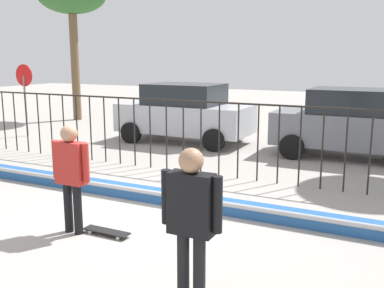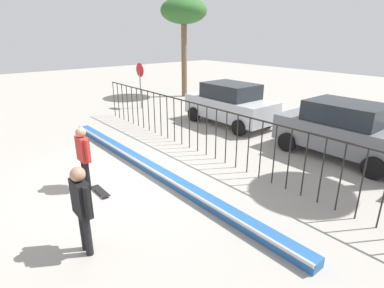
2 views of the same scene
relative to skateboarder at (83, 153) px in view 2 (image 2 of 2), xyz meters
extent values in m
plane|color=#9E9991|center=(0.27, 0.83, -1.04)|extent=(60.00, 60.00, 0.00)
cube|color=#235699|center=(0.27, 1.94, -0.93)|extent=(11.00, 0.36, 0.22)
cylinder|color=#B2B2B7|center=(0.27, 1.76, -0.82)|extent=(11.00, 0.09, 0.09)
cylinder|color=black|center=(-6.73, 4.17, -0.17)|extent=(0.04, 0.04, 1.75)
cylinder|color=black|center=(-6.27, 4.17, -0.17)|extent=(0.04, 0.04, 1.75)
cylinder|color=black|center=(-5.80, 4.17, -0.17)|extent=(0.04, 0.04, 1.75)
cylinder|color=black|center=(-5.33, 4.17, -0.17)|extent=(0.04, 0.04, 1.75)
cylinder|color=black|center=(-4.87, 4.17, -0.17)|extent=(0.04, 0.04, 1.75)
cylinder|color=black|center=(-4.40, 4.17, -0.17)|extent=(0.04, 0.04, 1.75)
cylinder|color=black|center=(-3.93, 4.17, -0.17)|extent=(0.04, 0.04, 1.75)
cylinder|color=black|center=(-3.47, 4.17, -0.17)|extent=(0.04, 0.04, 1.75)
cylinder|color=black|center=(-3.00, 4.17, -0.17)|extent=(0.04, 0.04, 1.75)
cylinder|color=black|center=(-2.53, 4.17, -0.17)|extent=(0.04, 0.04, 1.75)
cylinder|color=black|center=(-2.07, 4.17, -0.17)|extent=(0.04, 0.04, 1.75)
cylinder|color=black|center=(-1.60, 4.17, -0.17)|extent=(0.04, 0.04, 1.75)
cylinder|color=black|center=(-1.13, 4.17, -0.17)|extent=(0.04, 0.04, 1.75)
cylinder|color=black|center=(-0.67, 4.17, -0.17)|extent=(0.04, 0.04, 1.75)
cylinder|color=black|center=(-0.20, 4.17, -0.17)|extent=(0.04, 0.04, 1.75)
cylinder|color=black|center=(0.27, 4.17, -0.17)|extent=(0.04, 0.04, 1.75)
cylinder|color=black|center=(0.73, 4.17, -0.17)|extent=(0.04, 0.04, 1.75)
cylinder|color=black|center=(1.20, 4.17, -0.17)|extent=(0.04, 0.04, 1.75)
cylinder|color=black|center=(1.67, 4.17, -0.17)|extent=(0.04, 0.04, 1.75)
cylinder|color=black|center=(2.13, 4.17, -0.17)|extent=(0.04, 0.04, 1.75)
cylinder|color=black|center=(2.60, 4.17, -0.17)|extent=(0.04, 0.04, 1.75)
cylinder|color=black|center=(3.07, 4.17, -0.17)|extent=(0.04, 0.04, 1.75)
cylinder|color=black|center=(3.53, 4.17, -0.17)|extent=(0.04, 0.04, 1.75)
cylinder|color=black|center=(4.00, 4.17, -0.17)|extent=(0.04, 0.04, 1.75)
cylinder|color=black|center=(4.47, 4.17, -0.17)|extent=(0.04, 0.04, 1.75)
cylinder|color=black|center=(4.93, 4.17, -0.17)|extent=(0.04, 0.04, 1.75)
cylinder|color=black|center=(5.40, 4.17, -0.17)|extent=(0.04, 0.04, 1.75)
cylinder|color=black|center=(5.87, 4.17, -0.17)|extent=(0.04, 0.04, 1.75)
cube|color=black|center=(0.27, 4.17, 0.69)|extent=(14.00, 0.04, 0.04)
cylinder|color=black|center=(-0.10, 0.00, -0.64)|extent=(0.14, 0.14, 0.81)
cylinder|color=black|center=(0.10, 0.00, -0.64)|extent=(0.14, 0.14, 0.81)
cube|color=#B22823|center=(0.00, 0.00, 0.10)|extent=(0.49, 0.21, 0.67)
sphere|color=#A87A5B|center=(0.00, 0.00, 0.56)|extent=(0.26, 0.26, 0.26)
cylinder|color=#B22823|center=(-0.30, 0.00, 0.13)|extent=(0.11, 0.11, 0.60)
cylinder|color=#B22823|center=(0.30, 0.00, 0.13)|extent=(0.11, 0.11, 0.60)
cube|color=black|center=(0.53, 0.15, -0.98)|extent=(0.80, 0.20, 0.02)
cylinder|color=silver|center=(0.80, 0.22, -1.01)|extent=(0.05, 0.03, 0.05)
cylinder|color=silver|center=(0.80, 0.07, -1.01)|extent=(0.05, 0.03, 0.05)
cylinder|color=silver|center=(0.26, 0.22, -1.01)|extent=(0.05, 0.03, 0.05)
cylinder|color=silver|center=(0.26, 0.07, -1.01)|extent=(0.05, 0.03, 0.05)
cylinder|color=black|center=(2.50, -1.03, -0.62)|extent=(0.14, 0.14, 0.84)
cylinder|color=black|center=(2.70, -1.03, -0.62)|extent=(0.14, 0.14, 0.84)
cube|color=black|center=(2.60, -1.03, 0.14)|extent=(0.51, 0.22, 0.69)
sphere|color=#A87A5B|center=(2.60, -1.03, 0.63)|extent=(0.27, 0.27, 0.27)
cylinder|color=black|center=(2.29, -1.03, 0.18)|extent=(0.11, 0.11, 0.62)
cylinder|color=black|center=(2.91, -1.03, 0.18)|extent=(0.11, 0.11, 0.62)
cube|color=#B7BABF|center=(-1.94, 7.62, -0.25)|extent=(4.30, 1.90, 0.90)
cube|color=#1E2328|center=(-1.94, 7.62, 0.53)|extent=(2.37, 1.71, 0.66)
cylinder|color=black|center=(-0.48, 8.57, -0.70)|extent=(0.68, 0.22, 0.68)
cylinder|color=black|center=(-0.48, 6.67, -0.70)|extent=(0.68, 0.22, 0.68)
cylinder|color=black|center=(-3.41, 8.57, -0.70)|extent=(0.68, 0.22, 0.68)
cylinder|color=black|center=(-3.41, 6.67, -0.70)|extent=(0.68, 0.22, 0.68)
cube|color=slate|center=(3.29, 7.63, -0.25)|extent=(4.30, 1.90, 0.90)
cube|color=#1E2328|center=(3.29, 7.63, 0.53)|extent=(2.37, 1.71, 0.66)
cylinder|color=black|center=(4.75, 6.68, -0.70)|extent=(0.68, 0.22, 0.68)
cylinder|color=black|center=(1.83, 8.58, -0.70)|extent=(0.68, 0.22, 0.68)
cylinder|color=black|center=(1.83, 6.68, -0.70)|extent=(0.68, 0.22, 0.68)
cylinder|color=slate|center=(-7.43, 6.14, 0.01)|extent=(0.07, 0.07, 2.10)
cylinder|color=red|center=(-7.43, 6.16, 1.08)|extent=(0.76, 0.02, 0.76)
cylinder|color=brown|center=(-8.64, 10.20, 1.23)|extent=(0.36, 0.36, 4.54)
ellipsoid|color=#2D6028|center=(-8.64, 10.20, 4.29)|extent=(2.89, 2.89, 1.59)
camera|label=1|loc=(4.65, -5.16, 1.72)|focal=41.63mm
camera|label=2|loc=(7.76, -2.64, 3.00)|focal=28.99mm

